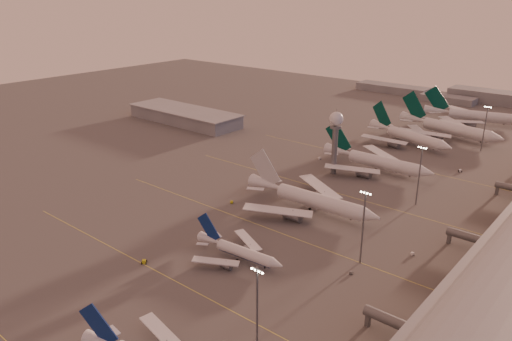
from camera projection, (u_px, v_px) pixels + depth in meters
The scene contains 21 objects.
ground at pixel (112, 274), 152.59m from camera, with size 700.00×700.00×0.00m, color #4D4B4B.
taxiway_markings at pixel (298, 238), 174.85m from camera, with size 180.00×185.25×0.02m.
hangar at pixel (185, 116), 324.19m from camera, with size 82.00×27.00×8.50m.
radar_tower at pixel (336, 130), 228.78m from camera, with size 6.40×6.40×31.10m.
mast_a at pixel (257, 310), 112.93m from camera, with size 3.60×0.56×25.00m.
mast_b at pixel (363, 224), 154.34m from camera, with size 3.60×0.56×25.00m.
mast_c at pixel (419, 173), 196.97m from camera, with size 3.60×0.56×25.00m.
mast_d at pixel (485, 126), 262.99m from camera, with size 3.60×0.56×25.00m.
distant_horizon at pixel (472, 96), 383.84m from camera, with size 165.00×37.50×9.00m.
narrowbody_mid at pixel (239, 253), 159.68m from camera, with size 33.60×26.74×13.13m.
widebody_white at pixel (311, 202), 194.93m from camera, with size 59.37×47.53×20.87m.
greentail_a at pixel (377, 164), 237.27m from camera, with size 57.08×46.13×20.74m.
greentail_b at pixel (409, 138), 277.83m from camera, with size 55.21×43.92×20.69m.
greentail_c at pixel (449, 130), 290.82m from camera, with size 64.83×51.93×23.72m.
greentail_d at pixel (473, 118), 320.75m from camera, with size 60.81×48.53×22.49m.
gsv_tug_mid at pixel (144, 262), 158.46m from camera, with size 4.32×4.42×1.11m.
gsv_truck_b at pixel (352, 272), 152.11m from camera, with size 4.89×2.09×1.92m.
gsv_truck_c at pixel (233, 201), 202.37m from camera, with size 4.99×5.56×2.23m.
gsv_catering_b at pixel (413, 250), 162.63m from camera, with size 5.13×3.20×3.91m.
gsv_truck_d at pixel (320, 157), 254.45m from camera, with size 4.52×6.54×2.49m.
gsv_tug_hangar at pixel (460, 171), 237.36m from camera, with size 4.30×3.70×1.05m.
Camera 1 is at (118.81, -73.11, 82.42)m, focal length 35.00 mm.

